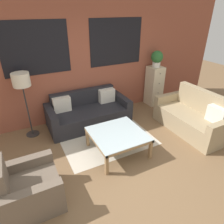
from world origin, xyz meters
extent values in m
plane|color=brown|center=(0.00, 0.00, 0.00)|extent=(16.00, 16.00, 0.00)
cube|color=brown|center=(0.00, 2.44, 1.40)|extent=(8.40, 0.08, 2.80)
cube|color=black|center=(-0.95, 2.39, 1.80)|extent=(1.40, 0.01, 1.10)
cube|color=black|center=(0.95, 2.39, 1.80)|extent=(1.40, 0.01, 1.10)
cube|color=beige|center=(0.06, 1.23, 0.00)|extent=(1.92, 1.57, 0.00)
cube|color=#232328|center=(-0.05, 1.82, 0.20)|extent=(1.61, 0.72, 0.40)
cube|color=#232328|center=(-0.05, 2.26, 0.39)|extent=(1.61, 0.16, 0.78)
cube|color=#232328|center=(-0.93, 1.90, 0.29)|extent=(0.16, 0.88, 0.58)
cube|color=#232328|center=(0.84, 1.90, 0.29)|extent=(0.16, 0.88, 0.58)
cube|color=silver|center=(-0.62, 2.10, 0.57)|extent=(0.40, 0.16, 0.34)
cube|color=silver|center=(0.53, 2.10, 0.57)|extent=(0.40, 0.16, 0.34)
cube|color=tan|center=(1.85, 0.59, 0.21)|extent=(0.64, 1.41, 0.42)
cube|color=tan|center=(2.25, 0.59, 0.46)|extent=(0.16, 1.41, 0.92)
cube|color=tan|center=(1.93, 1.37, 0.31)|extent=(0.80, 0.14, 0.62)
cube|color=tan|center=(1.93, -0.18, 0.31)|extent=(0.80, 0.14, 0.62)
cube|color=silver|center=(2.09, 0.11, 0.59)|extent=(0.16, 0.40, 0.34)
cube|color=#6B5B4C|center=(-1.52, 0.19, 0.20)|extent=(0.64, 0.52, 0.40)
cube|color=#6B5B4C|center=(-1.92, 0.19, 0.42)|extent=(0.16, 0.52, 0.84)
cube|color=#6B5B4C|center=(-1.60, -0.14, 0.28)|extent=(0.80, 0.14, 0.56)
cube|color=#6B5B4C|center=(-1.60, 0.52, 0.28)|extent=(0.80, 0.14, 0.56)
cube|color=silver|center=(0.06, 0.65, 0.43)|extent=(0.98, 0.98, 0.01)
cube|color=#99754C|center=(0.06, 0.18, 0.40)|extent=(0.98, 0.05, 0.05)
cube|color=#99754C|center=(0.06, 1.12, 0.40)|extent=(0.98, 0.05, 0.05)
cube|color=#99754C|center=(-0.41, 0.65, 0.40)|extent=(0.05, 0.98, 0.05)
cube|color=#99754C|center=(0.53, 0.65, 0.40)|extent=(0.05, 0.98, 0.05)
cube|color=#99754C|center=(-0.40, 0.20, 0.21)|extent=(0.06, 0.05, 0.42)
cube|color=#99754C|center=(0.51, 0.20, 0.21)|extent=(0.05, 0.05, 0.42)
cube|color=#99754C|center=(-0.40, 1.11, 0.21)|extent=(0.06, 0.06, 0.42)
cube|color=#99754C|center=(0.51, 1.11, 0.21)|extent=(0.05, 0.06, 0.42)
cylinder|color=#2D2D2D|center=(-1.37, 2.06, 0.01)|extent=(0.28, 0.28, 0.02)
cylinder|color=#2D2D2D|center=(-1.37, 2.06, 0.59)|extent=(0.03, 0.03, 1.14)
cylinder|color=beige|center=(-1.37, 2.06, 1.29)|extent=(0.34, 0.34, 0.27)
cube|color=beige|center=(2.07, 2.16, 0.56)|extent=(0.38, 0.41, 1.11)
sphere|color=#38332D|center=(2.07, 1.95, 0.97)|extent=(0.02, 0.02, 0.02)
sphere|color=#38332D|center=(2.07, 1.95, 0.69)|extent=(0.02, 0.02, 0.02)
sphere|color=#38332D|center=(2.07, 1.95, 0.42)|extent=(0.02, 0.02, 0.02)
sphere|color=#38332D|center=(2.07, 1.95, 0.14)|extent=(0.02, 0.02, 0.02)
cylinder|color=silver|center=(2.07, 2.16, 1.18)|extent=(0.21, 0.21, 0.13)
sphere|color=#2D6B33|center=(2.07, 2.16, 1.38)|extent=(0.32, 0.32, 0.32)
camera|label=1|loc=(-1.48, -2.13, 2.56)|focal=32.00mm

